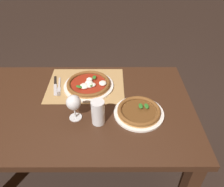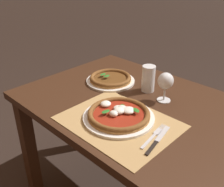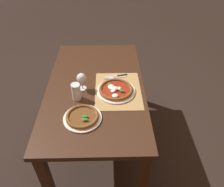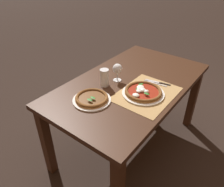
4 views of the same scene
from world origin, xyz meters
name	(u,v)px [view 1 (image 1 of 4)]	position (x,y,z in m)	size (l,w,h in m)	color
ground_plane	(81,173)	(0.00, 0.00, 0.00)	(24.00, 24.00, 0.00)	black
dining_table	(72,116)	(0.00, 0.00, 0.64)	(1.47, 0.85, 0.74)	#382114
paper_placemat	(86,85)	(-0.08, -0.20, 0.74)	(0.50, 0.39, 0.00)	#A88451
pizza_near	(89,84)	(-0.10, -0.18, 0.76)	(0.33, 0.33, 0.05)	silver
pizza_far	(139,112)	(-0.40, 0.08, 0.76)	(0.29, 0.29, 0.04)	silver
wine_glass	(74,103)	(-0.05, 0.11, 0.85)	(0.08, 0.08, 0.16)	silver
pint_glass	(98,113)	(-0.18, 0.14, 0.81)	(0.07, 0.07, 0.15)	silver
fork	(59,86)	(0.10, -0.17, 0.75)	(0.05, 0.20, 0.00)	#B7B7BC
knife	(55,85)	(0.13, -0.19, 0.75)	(0.06, 0.21, 0.01)	black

